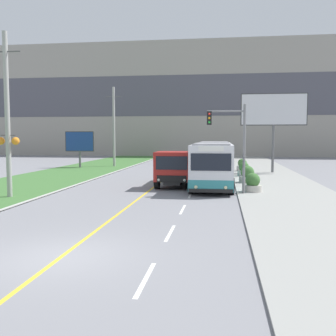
{
  "coord_description": "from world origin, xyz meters",
  "views": [
    {
      "loc": [
        4.55,
        -10.55,
        3.47
      ],
      "look_at": [
        1.1,
        14.71,
        1.4
      ],
      "focal_mm": 42.0,
      "sensor_mm": 36.0,
      "label": 1
    }
  ],
  "objects_px": {
    "billboard_small": "(80,143)",
    "planter_round_near": "(253,184)",
    "city_bus": "(213,163)",
    "planter_round_second": "(247,175)",
    "planter_round_far": "(242,166)",
    "planter_round_third": "(244,170)",
    "utility_pole_near": "(7,120)",
    "traffic_light_mast": "(232,137)",
    "utility_pole_far": "(114,126)",
    "dump_truck": "(175,169)",
    "billboard_large": "(274,112)"
  },
  "relations": [
    {
      "from": "utility_pole_near",
      "to": "planter_round_far",
      "type": "distance_m",
      "value": 23.2
    },
    {
      "from": "city_bus",
      "to": "utility_pole_far",
      "type": "relative_size",
      "value": 1.39
    },
    {
      "from": "dump_truck",
      "to": "billboard_small",
      "type": "height_order",
      "value": "billboard_small"
    },
    {
      "from": "billboard_large",
      "to": "planter_round_far",
      "type": "xyz_separation_m",
      "value": [
        -2.74,
        1.13,
        -5.12
      ]
    },
    {
      "from": "billboard_small",
      "to": "utility_pole_near",
      "type": "bearing_deg",
      "value": -80.3
    },
    {
      "from": "planter_round_third",
      "to": "billboard_large",
      "type": "bearing_deg",
      "value": 52.53
    },
    {
      "from": "city_bus",
      "to": "dump_truck",
      "type": "xyz_separation_m",
      "value": [
        -2.53,
        -1.87,
        -0.3
      ]
    },
    {
      "from": "city_bus",
      "to": "billboard_small",
      "type": "bearing_deg",
      "value": 138.6
    },
    {
      "from": "city_bus",
      "to": "planter_round_far",
      "type": "distance_m",
      "value": 10.81
    },
    {
      "from": "planter_round_near",
      "to": "planter_round_far",
      "type": "relative_size",
      "value": 0.96
    },
    {
      "from": "traffic_light_mast",
      "to": "billboard_large",
      "type": "relative_size",
      "value": 0.72
    },
    {
      "from": "billboard_large",
      "to": "billboard_small",
      "type": "bearing_deg",
      "value": 169.32
    },
    {
      "from": "city_bus",
      "to": "planter_round_far",
      "type": "relative_size",
      "value": 10.43
    },
    {
      "from": "planter_round_near",
      "to": "billboard_large",
      "type": "bearing_deg",
      "value": 77.98
    },
    {
      "from": "dump_truck",
      "to": "utility_pole_far",
      "type": "bearing_deg",
      "value": 117.84
    },
    {
      "from": "planter_round_second",
      "to": "planter_round_far",
      "type": "xyz_separation_m",
      "value": [
        0.13,
        9.69,
        -0.01
      ]
    },
    {
      "from": "traffic_light_mast",
      "to": "planter_round_third",
      "type": "height_order",
      "value": "traffic_light_mast"
    },
    {
      "from": "traffic_light_mast",
      "to": "planter_round_second",
      "type": "xyz_separation_m",
      "value": [
        1.27,
        5.65,
        -2.8
      ]
    },
    {
      "from": "utility_pole_near",
      "to": "traffic_light_mast",
      "type": "distance_m",
      "value": 12.91
    },
    {
      "from": "dump_truck",
      "to": "utility_pole_far",
      "type": "height_order",
      "value": "utility_pole_far"
    },
    {
      "from": "dump_truck",
      "to": "billboard_large",
      "type": "bearing_deg",
      "value": 54.84
    },
    {
      "from": "planter_round_second",
      "to": "planter_round_far",
      "type": "bearing_deg",
      "value": 89.25
    },
    {
      "from": "planter_round_second",
      "to": "dump_truck",
      "type": "bearing_deg",
      "value": -152.36
    },
    {
      "from": "billboard_small",
      "to": "planter_round_second",
      "type": "xyz_separation_m",
      "value": [
        17.4,
        -12.38,
        -2.16
      ]
    },
    {
      "from": "billboard_small",
      "to": "planter_round_near",
      "type": "distance_m",
      "value": 24.59
    },
    {
      "from": "city_bus",
      "to": "planter_round_second",
      "type": "xyz_separation_m",
      "value": [
        2.49,
        0.76,
        -0.92
      ]
    },
    {
      "from": "dump_truck",
      "to": "utility_pole_near",
      "type": "distance_m",
      "value": 11.02
    },
    {
      "from": "dump_truck",
      "to": "traffic_light_mast",
      "type": "xyz_separation_m",
      "value": [
        3.75,
        -3.02,
        2.18
      ]
    },
    {
      "from": "planter_round_far",
      "to": "planter_round_third",
      "type": "bearing_deg",
      "value": -91.35
    },
    {
      "from": "planter_round_near",
      "to": "city_bus",
      "type": "bearing_deg",
      "value": 121.43
    },
    {
      "from": "utility_pole_far",
      "to": "planter_round_second",
      "type": "distance_m",
      "value": 20.72
    },
    {
      "from": "utility_pole_far",
      "to": "planter_round_near",
      "type": "xyz_separation_m",
      "value": [
        14.14,
        -19.47,
        -3.99
      ]
    },
    {
      "from": "traffic_light_mast",
      "to": "utility_pole_far",
      "type": "bearing_deg",
      "value": 122.39
    },
    {
      "from": "utility_pole_near",
      "to": "traffic_light_mast",
      "type": "height_order",
      "value": "utility_pole_near"
    },
    {
      "from": "utility_pole_near",
      "to": "city_bus",
      "type": "bearing_deg",
      "value": 34.11
    },
    {
      "from": "planter_round_near",
      "to": "planter_round_far",
      "type": "height_order",
      "value": "planter_round_far"
    },
    {
      "from": "billboard_small",
      "to": "planter_round_far",
      "type": "height_order",
      "value": "billboard_small"
    },
    {
      "from": "dump_truck",
      "to": "planter_round_far",
      "type": "relative_size",
      "value": 5.33
    },
    {
      "from": "billboard_small",
      "to": "planter_round_third",
      "type": "height_order",
      "value": "billboard_small"
    },
    {
      "from": "dump_truck",
      "to": "planter_round_near",
      "type": "xyz_separation_m",
      "value": [
        5.03,
        -2.22,
        -0.66
      ]
    },
    {
      "from": "city_bus",
      "to": "utility_pole_near",
      "type": "relative_size",
      "value": 1.35
    },
    {
      "from": "city_bus",
      "to": "traffic_light_mast",
      "type": "bearing_deg",
      "value": -76.0
    },
    {
      "from": "billboard_small",
      "to": "planter_round_near",
      "type": "height_order",
      "value": "billboard_small"
    },
    {
      "from": "billboard_large",
      "to": "planter_round_near",
      "type": "bearing_deg",
      "value": -102.02
    },
    {
      "from": "utility_pole_far",
      "to": "planter_round_near",
      "type": "bearing_deg",
      "value": -54.01
    },
    {
      "from": "utility_pole_near",
      "to": "billboard_large",
      "type": "relative_size",
      "value": 1.24
    },
    {
      "from": "city_bus",
      "to": "billboard_small",
      "type": "height_order",
      "value": "billboard_small"
    },
    {
      "from": "city_bus",
      "to": "planter_round_third",
      "type": "relative_size",
      "value": 10.61
    },
    {
      "from": "planter_round_near",
      "to": "dump_truck",
      "type": "bearing_deg",
      "value": 156.21
    },
    {
      "from": "billboard_large",
      "to": "billboard_small",
      "type": "height_order",
      "value": "billboard_large"
    }
  ]
}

